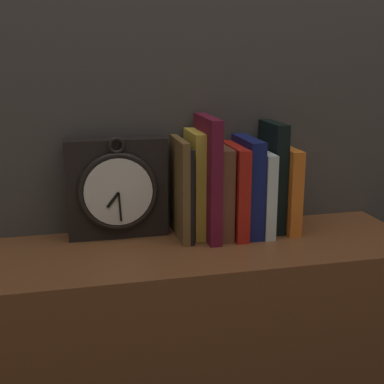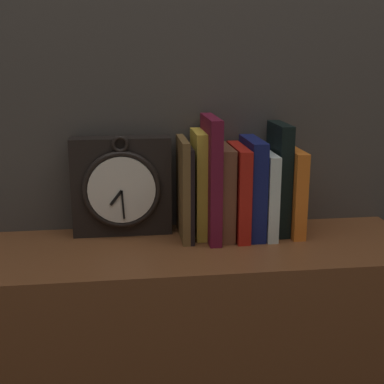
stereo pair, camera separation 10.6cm
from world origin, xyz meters
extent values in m
cube|color=black|center=(-0.14, 0.11, 0.90)|extent=(0.21, 0.06, 0.21)
torus|color=black|center=(-0.14, 0.07, 0.90)|extent=(0.17, 0.01, 0.17)
cylinder|color=white|center=(-0.14, 0.07, 0.90)|extent=(0.14, 0.01, 0.14)
cube|color=black|center=(-0.15, 0.07, 0.88)|extent=(0.03, 0.00, 0.03)
cube|color=black|center=(-0.14, 0.07, 0.87)|extent=(0.01, 0.00, 0.06)
torus|color=black|center=(-0.14, 0.07, 0.99)|extent=(0.04, 0.01, 0.04)
cube|color=brown|center=(-0.01, 0.07, 0.90)|extent=(0.02, 0.13, 0.21)
cube|color=black|center=(0.00, 0.07, 0.89)|extent=(0.01, 0.13, 0.20)
cube|color=yellow|center=(0.02, 0.08, 0.90)|extent=(0.02, 0.12, 0.23)
cube|color=maroon|center=(0.05, 0.06, 0.92)|extent=(0.02, 0.15, 0.26)
cube|color=brown|center=(0.08, 0.07, 0.89)|extent=(0.03, 0.14, 0.19)
cube|color=red|center=(0.11, 0.06, 0.89)|extent=(0.03, 0.15, 0.20)
cube|color=navy|center=(0.14, 0.07, 0.90)|extent=(0.03, 0.14, 0.21)
cube|color=white|center=(0.17, 0.06, 0.88)|extent=(0.02, 0.14, 0.18)
cube|color=black|center=(0.20, 0.08, 0.91)|extent=(0.03, 0.12, 0.24)
cube|color=orange|center=(0.23, 0.07, 0.88)|extent=(0.03, 0.14, 0.19)
camera|label=1|loc=(-0.24, -1.00, 1.18)|focal=50.00mm
camera|label=2|loc=(-0.13, -1.02, 1.18)|focal=50.00mm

